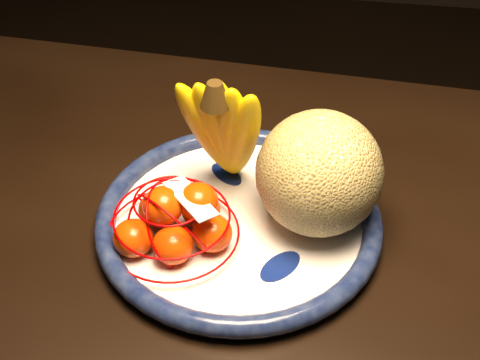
# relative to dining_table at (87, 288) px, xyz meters

# --- Properties ---
(dining_table) EXTENTS (1.54, 0.99, 0.75)m
(dining_table) POSITION_rel_dining_table_xyz_m (0.00, 0.00, 0.00)
(dining_table) COLOR black
(dining_table) RESTS_ON ground
(fruit_bowl) EXTENTS (0.35, 0.35, 0.03)m
(fruit_bowl) POSITION_rel_dining_table_xyz_m (0.19, 0.06, 0.09)
(fruit_bowl) COLOR white
(fruit_bowl) RESTS_ON dining_table
(cantaloupe) EXTENTS (0.15, 0.15, 0.15)m
(cantaloupe) POSITION_rel_dining_table_xyz_m (0.28, 0.07, 0.17)
(cantaloupe) COLOR olive
(cantaloupe) RESTS_ON fruit_bowl
(banana_bunch) EXTENTS (0.13, 0.12, 0.20)m
(banana_bunch) POSITION_rel_dining_table_xyz_m (0.16, 0.11, 0.19)
(banana_bunch) COLOR #EECC00
(banana_bunch) RESTS_ON fruit_bowl
(mandarin_bag) EXTENTS (0.17, 0.17, 0.10)m
(mandarin_bag) POSITION_rel_dining_table_xyz_m (0.12, 0.02, 0.12)
(mandarin_bag) COLOR #ED3300
(mandarin_bag) RESTS_ON fruit_bowl
(price_tag) EXTENTS (0.07, 0.07, 0.01)m
(price_tag) POSITION_rel_dining_table_xyz_m (0.14, 0.02, 0.16)
(price_tag) COLOR white
(price_tag) RESTS_ON mandarin_bag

